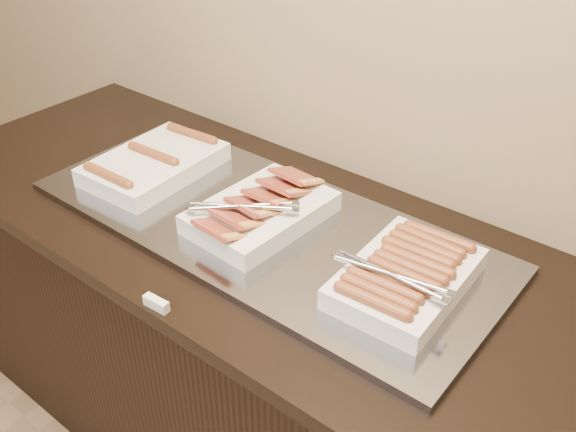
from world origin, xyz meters
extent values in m
cube|color=black|center=(0.00, 2.13, 0.43)|extent=(2.00, 0.70, 0.86)
cube|color=black|center=(0.00, 2.13, 0.88)|extent=(2.06, 0.76, 0.04)
cube|color=gray|center=(0.01, 2.13, 0.91)|extent=(1.20, 0.50, 0.02)
cube|color=white|center=(-0.38, 2.13, 0.95)|extent=(0.26, 0.37, 0.05)
cylinder|color=brown|center=(-0.38, 1.98, 0.98)|extent=(0.16, 0.03, 0.03)
cylinder|color=brown|center=(-0.38, 2.13, 0.98)|extent=(0.16, 0.04, 0.03)
cylinder|color=brown|center=(-0.39, 2.28, 0.98)|extent=(0.16, 0.04, 0.03)
cube|color=white|center=(0.01, 2.13, 0.95)|extent=(0.25, 0.35, 0.05)
cube|color=#A94E36|center=(0.01, 1.99, 0.97)|extent=(0.12, 0.10, 0.04)
cube|color=#A94E36|center=(0.01, 2.05, 0.97)|extent=(0.12, 0.10, 0.04)
cube|color=#A94E36|center=(0.01, 2.10, 0.98)|extent=(0.12, 0.10, 0.04)
cube|color=#A94E36|center=(0.01, 2.16, 0.98)|extent=(0.12, 0.09, 0.04)
cube|color=#A94E36|center=(0.01, 2.21, 0.98)|extent=(0.12, 0.09, 0.04)
cube|color=#A94E36|center=(0.01, 2.27, 0.99)|extent=(0.12, 0.10, 0.04)
cube|color=white|center=(0.41, 2.13, 0.95)|extent=(0.24, 0.34, 0.05)
cylinder|color=brown|center=(0.41, 1.99, 0.98)|extent=(0.15, 0.04, 0.03)
cylinder|color=brown|center=(0.41, 2.02, 0.98)|extent=(0.15, 0.03, 0.03)
cylinder|color=brown|center=(0.41, 2.05, 0.98)|extent=(0.15, 0.04, 0.03)
cylinder|color=brown|center=(0.41, 2.07, 0.98)|extent=(0.15, 0.04, 0.03)
cylinder|color=brown|center=(0.42, 2.10, 0.98)|extent=(0.15, 0.03, 0.03)
cylinder|color=brown|center=(0.42, 2.13, 0.98)|extent=(0.15, 0.03, 0.03)
cylinder|color=brown|center=(0.42, 2.16, 0.98)|extent=(0.15, 0.03, 0.03)
cylinder|color=brown|center=(0.40, 2.19, 0.98)|extent=(0.15, 0.03, 0.03)
cylinder|color=brown|center=(0.41, 2.21, 0.98)|extent=(0.15, 0.03, 0.03)
cylinder|color=brown|center=(0.40, 2.24, 0.98)|extent=(0.15, 0.03, 0.03)
cylinder|color=brown|center=(0.41, 2.27, 0.98)|extent=(0.15, 0.03, 0.03)
cube|color=white|center=(0.03, 1.77, 0.91)|extent=(0.06, 0.02, 0.02)
camera|label=1|loc=(0.87, 1.16, 1.80)|focal=40.00mm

